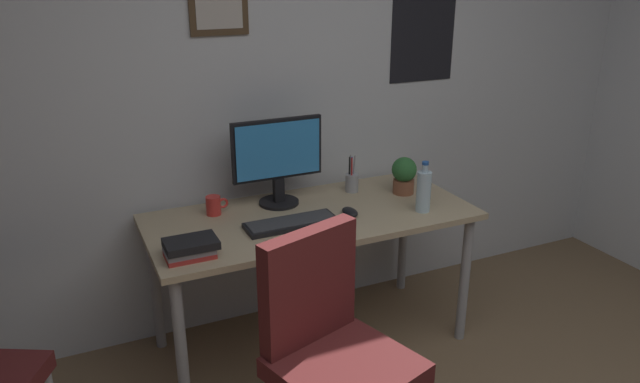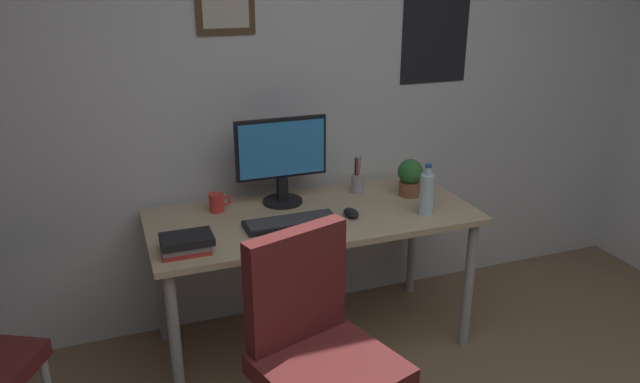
% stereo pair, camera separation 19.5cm
% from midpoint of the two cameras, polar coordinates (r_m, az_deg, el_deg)
% --- Properties ---
extents(wall_back, '(4.40, 0.10, 2.60)m').
position_cam_midpoint_polar(wall_back, '(3.17, -3.58, 10.75)').
color(wall_back, silver).
rests_on(wall_back, ground_plane).
extents(desk, '(1.57, 0.70, 0.72)m').
position_cam_midpoint_polar(desk, '(2.92, -2.74, -3.58)').
color(desk, tan).
rests_on(desk, ground_plane).
extents(office_chair, '(0.58, 0.59, 0.95)m').
position_cam_midpoint_polar(office_chair, '(2.29, -1.51, -14.44)').
color(office_chair, '#591E1E').
rests_on(office_chair, ground_plane).
extents(monitor, '(0.46, 0.20, 0.43)m').
position_cam_midpoint_polar(monitor, '(2.95, -5.94, 3.16)').
color(monitor, black).
rests_on(monitor, desk).
extents(keyboard, '(0.43, 0.15, 0.03)m').
position_cam_midpoint_polar(keyboard, '(2.77, -4.76, -3.04)').
color(keyboard, black).
rests_on(keyboard, desk).
extents(computer_mouse, '(0.06, 0.11, 0.04)m').
position_cam_midpoint_polar(computer_mouse, '(2.87, 0.91, -1.98)').
color(computer_mouse, black).
rests_on(computer_mouse, desk).
extents(water_bottle, '(0.07, 0.07, 0.25)m').
position_cam_midpoint_polar(water_bottle, '(2.91, 7.94, 0.06)').
color(water_bottle, silver).
rests_on(water_bottle, desk).
extents(coffee_mug_near, '(0.11, 0.07, 0.09)m').
position_cam_midpoint_polar(coffee_mug_near, '(2.93, -11.92, -1.32)').
color(coffee_mug_near, red).
rests_on(coffee_mug_near, desk).
extents(potted_plant, '(0.13, 0.13, 0.20)m').
position_cam_midpoint_polar(potted_plant, '(3.14, 6.21, 1.63)').
color(potted_plant, brown).
rests_on(potted_plant, desk).
extents(pen_cup, '(0.07, 0.07, 0.20)m').
position_cam_midpoint_polar(pen_cup, '(3.16, 1.28, 0.92)').
color(pen_cup, '#9EA0A5').
rests_on(pen_cup, desk).
extents(book_stack_left, '(0.21, 0.15, 0.07)m').
position_cam_midpoint_polar(book_stack_left, '(2.54, -14.40, -5.26)').
color(book_stack_left, '#B22D28').
rests_on(book_stack_left, desk).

